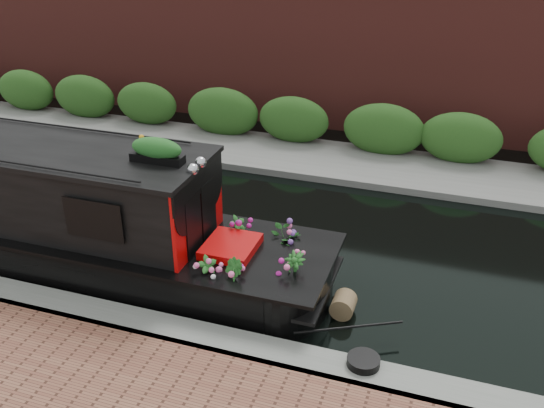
% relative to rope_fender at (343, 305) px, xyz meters
% --- Properties ---
extents(ground, '(80.00, 80.00, 0.00)m').
position_rel_rope_fender_xyz_m(ground, '(-2.85, 1.81, -0.19)').
color(ground, black).
rests_on(ground, ground).
extents(near_bank_coping, '(40.00, 0.60, 0.50)m').
position_rel_rope_fender_xyz_m(near_bank_coping, '(-2.85, -1.49, -0.19)').
color(near_bank_coping, slate).
rests_on(near_bank_coping, ground).
extents(far_bank_path, '(40.00, 2.40, 0.34)m').
position_rel_rope_fender_xyz_m(far_bank_path, '(-2.85, 6.01, -0.19)').
color(far_bank_path, '#63635F').
rests_on(far_bank_path, ground).
extents(far_hedge, '(40.00, 1.10, 2.80)m').
position_rel_rope_fender_xyz_m(far_hedge, '(-2.85, 6.91, -0.19)').
color(far_hedge, '#254F1A').
rests_on(far_hedge, ground).
extents(far_brick_wall, '(40.00, 1.00, 8.00)m').
position_rel_rope_fender_xyz_m(far_brick_wall, '(-2.85, 9.01, -0.19)').
color(far_brick_wall, maroon).
rests_on(far_brick_wall, ground).
extents(rope_fender, '(0.38, 0.41, 0.38)m').
position_rel_rope_fender_xyz_m(rope_fender, '(0.00, 0.00, 0.00)').
color(rope_fender, brown).
rests_on(rope_fender, ground).
extents(coiled_mooring_rope, '(0.47, 0.47, 0.12)m').
position_rel_rope_fender_xyz_m(coiled_mooring_rope, '(0.59, -1.36, 0.12)').
color(coiled_mooring_rope, black).
rests_on(coiled_mooring_rope, near_bank_coping).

